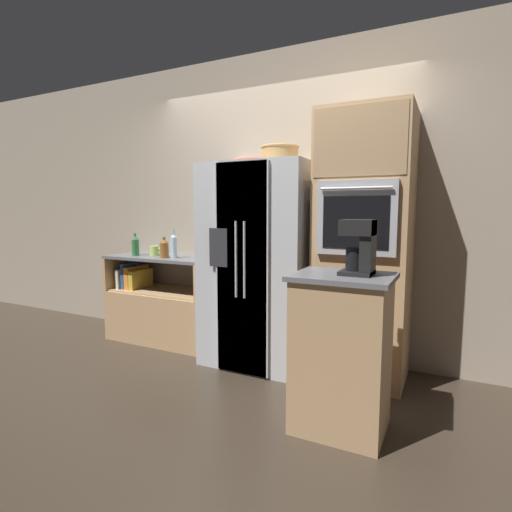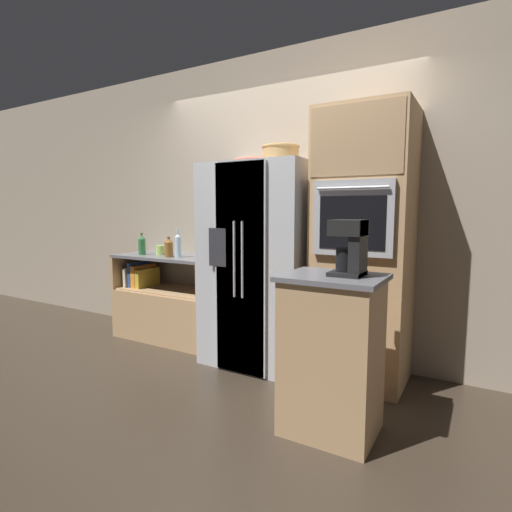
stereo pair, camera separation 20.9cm
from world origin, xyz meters
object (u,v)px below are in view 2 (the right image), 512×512
Objects in this scene: refrigerator at (261,265)px; mug at (161,250)px; wall_oven at (363,248)px; coffee_maker at (352,245)px; bottle_short at (178,245)px; wicker_basket at (281,154)px; bottle_tall at (169,247)px; fruit_bowl at (251,160)px; bottle_wide at (142,245)px.

mug is (-1.26, 0.08, 0.06)m from refrigerator.
wall_oven reaches higher than mug.
bottle_short is at bearing 159.03° from coffee_maker.
refrigerator is 5.41× the size of wicker_basket.
bottle_tall is at bearing -28.02° from mug.
fruit_bowl is (-0.24, -0.08, -0.05)m from wicker_basket.
mug is (0.17, 0.10, -0.06)m from bottle_wide.
wall_oven is (0.87, 0.06, 0.19)m from refrigerator.
bottle_tall is (-1.19, -0.09, -0.84)m from wicker_basket.
fruit_bowl is 1.03× the size of bottle_short.
bottle_wide is at bearing -179.47° from refrigerator.
wall_oven reaches higher than bottle_tall.
fruit_bowl is at bearing -167.15° from refrigerator.
wall_oven is 0.83m from coffee_maker.
wall_oven is at bearing 4.04° from refrigerator.
fruit_bowl is (-0.09, -0.02, 0.90)m from refrigerator.
bottle_wide is (-0.48, -0.02, -0.02)m from bottle_short.
refrigerator is 0.91m from fruit_bowl.
wicker_basket is 1.15× the size of bottle_short.
coffee_maker is at bearing -19.26° from bottle_tall.
bottle_wide is (-2.30, -0.07, -0.07)m from wall_oven.
wall_oven is at bearing 4.89° from fruit_bowl.
fruit_bowl reaches higher than coffee_maker.
fruit_bowl is at bearing -1.67° from bottle_short.
wicker_basket is 1.41× the size of bottle_wide.
wall_oven reaches higher than fruit_bowl.
wall_oven is at bearing -0.05° from wicker_basket.
wicker_basket is 1.37m from coffee_maker.
wicker_basket is 1.46m from bottle_tall.
bottle_tall is 0.10m from bottle_short.
wicker_basket is 2.43× the size of mug.
wall_oven is at bearing 100.41° from coffee_maker.
coffee_maker is (2.28, -0.84, 0.22)m from mug.
refrigerator is 1.26m from mug.
bottle_tall is 0.39m from bottle_wide.
coffee_maker is (2.45, -0.74, 0.16)m from bottle_wide.
fruit_bowl is 1.47m from coffee_maker.
fruit_bowl is 1.26× the size of bottle_wide.
coffee_maker is at bearing -20.14° from mug.
wall_oven is 1.05m from wicker_basket.
wall_oven is 2.14m from mug.
bottle_short reaches higher than mug.
fruit_bowl is at bearing 0.63° from bottle_tall.
wall_oven is 9.23× the size of bottle_wide.
bottle_wide is at bearing -177.93° from bottle_short.
bottle_short is at bearing 178.33° from fruit_bowl.
bottle_wide is (-1.43, -0.01, 0.11)m from refrigerator.
fruit_bowl is 1.41× the size of bottle_tall.
mug is at bearing 159.86° from coffee_maker.
bottle_short is 1.23× the size of bottle_wide.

